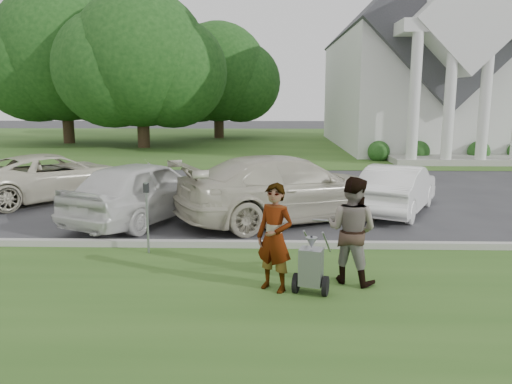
{
  "coord_description": "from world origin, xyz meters",
  "views": [
    {
      "loc": [
        -0.05,
        -9.55,
        3.11
      ],
      "look_at": [
        -0.3,
        0.0,
        1.3
      ],
      "focal_mm": 35.0,
      "sensor_mm": 36.0,
      "label": 1
    }
  ],
  "objects_px": {
    "car_b": "(144,190)",
    "car_d": "(397,189)",
    "tree_left": "(141,65)",
    "tree_back": "(218,77)",
    "church": "(413,52)",
    "car_a": "(53,176)",
    "car_c": "(288,188)",
    "tree_far": "(64,59)",
    "striping_cart": "(311,268)",
    "parking_meter_near": "(147,209)",
    "person_right": "(352,231)",
    "person_left": "(275,238)"
  },
  "relations": [
    {
      "from": "car_b",
      "to": "car_d",
      "type": "height_order",
      "value": "car_b"
    },
    {
      "from": "tree_left",
      "to": "tree_back",
      "type": "xyz_separation_m",
      "value": [
        4.0,
        8.0,
        -0.38
      ]
    },
    {
      "from": "church",
      "to": "car_a",
      "type": "relative_size",
      "value": 4.72
    },
    {
      "from": "tree_left",
      "to": "car_c",
      "type": "bearing_deg",
      "value": -65.97
    },
    {
      "from": "car_b",
      "to": "tree_far",
      "type": "bearing_deg",
      "value": -38.71
    },
    {
      "from": "tree_back",
      "to": "car_a",
      "type": "distance_m",
      "value": 24.83
    },
    {
      "from": "church",
      "to": "striping_cart",
      "type": "distance_m",
      "value": 26.97
    },
    {
      "from": "parking_meter_near",
      "to": "tree_left",
      "type": "bearing_deg",
      "value": 104.19
    },
    {
      "from": "person_right",
      "to": "car_d",
      "type": "xyz_separation_m",
      "value": [
        2.14,
        5.42,
        -0.25
      ]
    },
    {
      "from": "church",
      "to": "tree_far",
      "type": "height_order",
      "value": "church"
    },
    {
      "from": "tree_far",
      "to": "church",
      "type": "bearing_deg",
      "value": -4.66
    },
    {
      "from": "parking_meter_near",
      "to": "car_c",
      "type": "bearing_deg",
      "value": 44.83
    },
    {
      "from": "tree_left",
      "to": "car_a",
      "type": "bearing_deg",
      "value": -85.67
    },
    {
      "from": "tree_back",
      "to": "car_d",
      "type": "bearing_deg",
      "value": -73.88
    },
    {
      "from": "person_right",
      "to": "car_b",
      "type": "relative_size",
      "value": 0.39
    },
    {
      "from": "car_b",
      "to": "car_c",
      "type": "relative_size",
      "value": 0.81
    },
    {
      "from": "person_right",
      "to": "parking_meter_near",
      "type": "relative_size",
      "value": 1.24
    },
    {
      "from": "tree_left",
      "to": "person_left",
      "type": "distance_m",
      "value": 25.47
    },
    {
      "from": "tree_back",
      "to": "car_d",
      "type": "xyz_separation_m",
      "value": [
        7.5,
        -25.97,
        -4.07
      ]
    },
    {
      "from": "car_b",
      "to": "car_d",
      "type": "bearing_deg",
      "value": -145.24
    },
    {
      "from": "striping_cart",
      "to": "parking_meter_near",
      "type": "relative_size",
      "value": 0.8
    },
    {
      "from": "striping_cart",
      "to": "tree_left",
      "type": "bearing_deg",
      "value": 126.2
    },
    {
      "from": "church",
      "to": "striping_cart",
      "type": "xyz_separation_m",
      "value": [
        -8.36,
        -25.05,
        -5.5
      ]
    },
    {
      "from": "car_a",
      "to": "tree_far",
      "type": "bearing_deg",
      "value": -26.69
    },
    {
      "from": "tree_back",
      "to": "person_right",
      "type": "distance_m",
      "value": 32.07
    },
    {
      "from": "tree_left",
      "to": "striping_cart",
      "type": "height_order",
      "value": "tree_left"
    },
    {
      "from": "tree_far",
      "to": "striping_cart",
      "type": "distance_m",
      "value": 31.1
    },
    {
      "from": "tree_far",
      "to": "parking_meter_near",
      "type": "distance_m",
      "value": 27.83
    },
    {
      "from": "car_a",
      "to": "car_c",
      "type": "relative_size",
      "value": 0.89
    },
    {
      "from": "parking_meter_near",
      "to": "car_d",
      "type": "bearing_deg",
      "value": 33.23
    },
    {
      "from": "church",
      "to": "tree_left",
      "type": "distance_m",
      "value": 17.07
    },
    {
      "from": "car_c",
      "to": "car_d",
      "type": "relative_size",
      "value": 1.44
    },
    {
      "from": "tree_left",
      "to": "striping_cart",
      "type": "bearing_deg",
      "value": -70.13
    },
    {
      "from": "tree_back",
      "to": "car_a",
      "type": "height_order",
      "value": "tree_back"
    },
    {
      "from": "tree_back",
      "to": "person_left",
      "type": "relative_size",
      "value": 5.44
    },
    {
      "from": "tree_left",
      "to": "person_right",
      "type": "relative_size",
      "value": 5.84
    },
    {
      "from": "tree_far",
      "to": "car_a",
      "type": "xyz_separation_m",
      "value": [
        7.24,
        -19.35,
        -4.98
      ]
    },
    {
      "from": "person_right",
      "to": "car_a",
      "type": "bearing_deg",
      "value": -9.85
    },
    {
      "from": "church",
      "to": "car_a",
      "type": "height_order",
      "value": "church"
    },
    {
      "from": "car_b",
      "to": "person_left",
      "type": "bearing_deg",
      "value": 150.24
    },
    {
      "from": "parking_meter_near",
      "to": "car_c",
      "type": "relative_size",
      "value": 0.25
    },
    {
      "from": "car_b",
      "to": "church",
      "type": "bearing_deg",
      "value": -95.9
    },
    {
      "from": "tree_left",
      "to": "striping_cart",
      "type": "distance_m",
      "value": 25.86
    },
    {
      "from": "person_left",
      "to": "car_c",
      "type": "relative_size",
      "value": 0.31
    },
    {
      "from": "striping_cart",
      "to": "car_d",
      "type": "distance_m",
      "value": 6.61
    },
    {
      "from": "parking_meter_near",
      "to": "car_a",
      "type": "xyz_separation_m",
      "value": [
        -4.3,
        5.53,
        -0.22
      ]
    },
    {
      "from": "tree_far",
      "to": "striping_cart",
      "type": "bearing_deg",
      "value": -61.45
    },
    {
      "from": "tree_far",
      "to": "car_a",
      "type": "bearing_deg",
      "value": -69.49
    },
    {
      "from": "tree_back",
      "to": "car_a",
      "type": "bearing_deg",
      "value": -96.48
    },
    {
      "from": "church",
      "to": "striping_cart",
      "type": "bearing_deg",
      "value": -108.47
    }
  ]
}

